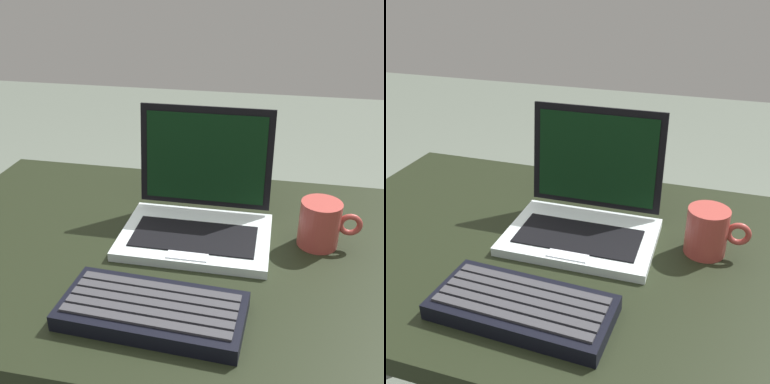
{
  "view_description": "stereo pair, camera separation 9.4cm",
  "coord_description": "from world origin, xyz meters",
  "views": [
    {
      "loc": [
        0.09,
        -0.79,
        1.24
      ],
      "look_at": [
        -0.08,
        0.04,
        0.82
      ],
      "focal_mm": 43.44,
      "sensor_mm": 36.0,
      "label": 1
    },
    {
      "loc": [
        0.18,
        -0.76,
        1.24
      ],
      "look_at": [
        -0.08,
        0.04,
        0.82
      ],
      "focal_mm": 43.44,
      "sensor_mm": 36.0,
      "label": 2
    }
  ],
  "objects": [
    {
      "name": "external_keyboard",
      "position": [
        -0.09,
        -0.22,
        0.73
      ],
      "size": [
        0.31,
        0.15,
        0.03
      ],
      "color": "black",
      "rests_on": "desk"
    },
    {
      "name": "laptop_front",
      "position": [
        -0.07,
        0.07,
        0.76
      ],
      "size": [
        0.31,
        0.25,
        0.25
      ],
      "color": "silver",
      "rests_on": "desk"
    },
    {
      "name": "coffee_mug",
      "position": [
        0.19,
        0.07,
        0.76
      ],
      "size": [
        0.13,
        0.08,
        0.1
      ],
      "color": "#A93F39",
      "rests_on": "desk"
    },
    {
      "name": "desk",
      "position": [
        0.0,
        0.0,
        0.61
      ],
      "size": [
        1.33,
        0.74,
        0.71
      ],
      "color": "black",
      "rests_on": "ground"
    }
  ]
}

